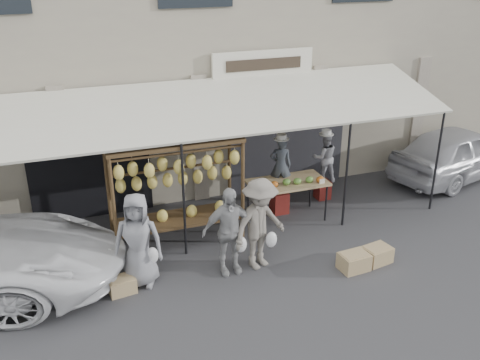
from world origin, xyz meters
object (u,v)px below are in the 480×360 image
Objects in this scene: banana_rack at (176,173)px; crate_far at (122,285)px; produce_table at (288,183)px; vendor_left at (281,166)px; customer_mid at (229,231)px; crate_near_a at (354,262)px; sedan at (458,152)px; customer_right at (260,224)px; crate_near_b at (377,255)px; customer_left at (138,240)px; vendor_right at (325,157)px.

banana_rack reaches higher than crate_far.
banana_rack is 2.63m from produce_table.
vendor_left reaches higher than customer_mid.
banana_rack is 3.77m from crate_near_a.
sedan reaches higher than crate_far.
customer_right reaches higher than crate_near_b.
produce_table is 0.95× the size of customer_right.
banana_rack reaches higher than crate_near_a.
banana_rack reaches higher than customer_left.
vendor_left is (-0.02, 0.39, 0.27)m from produce_table.
vendor_right is 3.87m from customer_mid.
vendor_left is 2.85m from crate_near_a.
customer_mid reaches higher than vendor_right.
vendor_right is at bearing -146.49° from vendor_left.
produce_table is at bearing 30.12° from customer_right.
sedan is (3.92, -0.00, -0.36)m from vendor_right.
banana_rack is 0.64× the size of sedan.
crate_far is at bearing -136.64° from banana_rack.
customer_mid is 0.42× the size of sedan.
customer_mid is 7.41m from sedan.
produce_table is 3.72× the size of crate_far.
vendor_left is at bearing 46.21° from customer_left.
customer_mid is 2.92m from crate_near_b.
vendor_right is 3.42m from customer_right.
customer_right reaches higher than vendor_right.
crate_near_a reaches higher than crate_near_b.
produce_table reaches higher than crate_near_b.
customer_mid reaches higher than crate_near_b.
crate_far is at bearing -136.32° from customer_left.
customer_right is 3.42× the size of crate_near_b.
banana_rack reaches higher than produce_table.
customer_right is at bearing 95.12° from sedan.
produce_table is at bearing 21.36° from crate_far.
crate_far is at bearing 169.83° from crate_near_a.
vendor_left is 5.23m from sedan.
customer_mid is 2.10m from crate_far.
vendor_right reaches higher than crate_far.
customer_left is 1.61m from customer_mid.
customer_left is 3.82× the size of crate_far.
crate_far is 9.33m from sedan.
produce_table is 1.31× the size of vendor_left.
sedan is at bearing 34.02° from crate_near_b.
produce_table is 2.42m from customer_mid.
crate_near_b is at bearing -12.51° from customer_mid.
vendor_right is at bearing 36.53° from customer_mid.
customer_right is 3.89× the size of crate_far.
sedan is (7.07, 2.24, -0.16)m from customer_mid.
crate_far is (-1.97, 0.01, -0.71)m from customer_mid.
customer_mid is 3.17× the size of crate_near_a.
banana_rack is at bearing 113.45° from customer_right.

